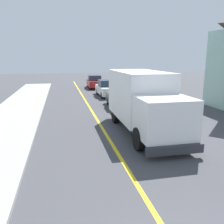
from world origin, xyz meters
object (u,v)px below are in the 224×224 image
at_px(box_truck, 143,99).
at_px(parked_car_far, 95,82).
at_px(parked_car_near, 121,98).
at_px(parked_car_mid, 107,89).
at_px(parked_van_across, 159,99).

height_order(box_truck, parked_car_far, box_truck).
distance_m(parked_car_near, parked_car_mid, 5.89).
distance_m(box_truck, parked_van_across, 5.90).
relative_size(parked_car_mid, parked_car_far, 1.00).
height_order(parked_car_far, parked_van_across, same).
relative_size(box_truck, parked_car_near, 1.62).
xyz_separation_m(parked_car_far, parked_van_across, (2.98, -14.17, 0.00)).
xyz_separation_m(box_truck, parked_car_far, (0.17, 19.06, -0.97)).
xyz_separation_m(parked_car_mid, parked_van_across, (2.68, -7.25, 0.00)).
bearing_deg(parked_car_far, box_truck, -90.52).
relative_size(parked_car_mid, parked_van_across, 1.01).
distance_m(parked_car_far, parked_van_across, 14.48).
xyz_separation_m(box_truck, parked_car_mid, (0.47, 12.14, -0.97)).
bearing_deg(parked_car_near, parked_car_mid, 89.68).
relative_size(parked_car_near, parked_car_far, 1.00).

